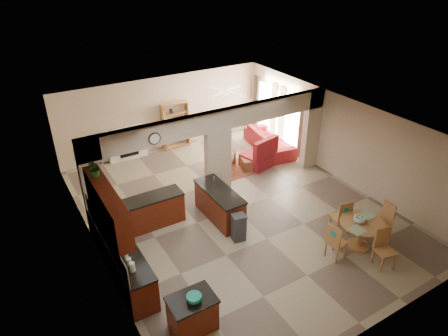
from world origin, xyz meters
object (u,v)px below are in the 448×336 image
kitchen_island (193,313)px  dining_table (361,231)px  armchair (222,163)px  sofa (269,140)px

kitchen_island → dining_table: 4.85m
armchair → dining_table: bearing=57.3°
kitchen_island → sofa: 8.63m
kitchen_island → sofa: kitchen_island is taller
dining_table → armchair: size_ratio=1.35×
armchair → kitchen_island: bearing=10.3°
kitchen_island → dining_table: (4.85, 0.06, 0.10)m
sofa → armchair: (-2.49, -0.62, 0.00)m
sofa → dining_table: bearing=175.0°
sofa → armchair: size_ratio=3.11×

